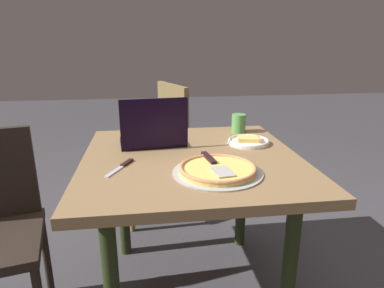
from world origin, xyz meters
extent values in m
plane|color=#403E44|center=(0.00, 0.00, 0.00)|extent=(12.00, 12.00, 0.00)
cube|color=olive|center=(0.00, 0.00, 0.71)|extent=(1.02, 0.99, 0.04)
cylinder|color=#263014|center=(-0.36, -0.36, 0.34)|extent=(0.06, 0.06, 0.69)
cylinder|color=#263014|center=(0.36, -0.36, 0.34)|extent=(0.06, 0.06, 0.69)
cylinder|color=#263014|center=(-0.36, 0.36, 0.34)|extent=(0.06, 0.06, 0.69)
cylinder|color=#263014|center=(0.36, 0.36, 0.34)|extent=(0.06, 0.06, 0.69)
cube|color=black|center=(-0.22, -0.17, 0.74)|extent=(0.23, 0.34, 0.02)
cube|color=black|center=(-0.22, -0.17, 0.75)|extent=(0.15, 0.30, 0.00)
cube|color=black|center=(-0.12, -0.16, 0.86)|extent=(0.04, 0.32, 0.23)
cube|color=black|center=(-0.12, -0.16, 0.86)|extent=(0.03, 0.29, 0.20)
cylinder|color=silver|center=(-0.15, 0.32, 0.74)|extent=(0.21, 0.21, 0.01)
torus|color=white|center=(-0.15, 0.32, 0.75)|extent=(0.21, 0.21, 0.01)
cube|color=#EBBB5C|center=(-0.15, 0.32, 0.75)|extent=(0.10, 0.12, 0.02)
cube|color=tan|center=(-0.14, 0.37, 0.75)|extent=(0.08, 0.03, 0.03)
cylinder|color=#A7A9A8|center=(0.22, 0.08, 0.73)|extent=(0.36, 0.36, 0.01)
cylinder|color=#E4C35C|center=(0.22, 0.08, 0.74)|extent=(0.31, 0.31, 0.02)
torus|color=tan|center=(0.22, 0.08, 0.75)|extent=(0.31, 0.31, 0.02)
cube|color=#BCB5AC|center=(0.27, 0.08, 0.76)|extent=(0.12, 0.09, 0.00)
cube|color=black|center=(0.11, 0.06, 0.76)|extent=(0.14, 0.04, 0.01)
cube|color=silver|center=(0.14, -0.33, 0.73)|extent=(0.15, 0.08, 0.00)
cube|color=black|center=(0.06, -0.29, 0.73)|extent=(0.08, 0.06, 0.01)
cylinder|color=#55A04D|center=(-0.38, 0.32, 0.78)|extent=(0.08, 0.08, 0.10)
cylinder|color=#463519|center=(-0.38, 0.32, 0.81)|extent=(0.07, 0.07, 0.01)
cylinder|color=black|center=(-0.05, -0.72, 0.22)|extent=(0.03, 0.03, 0.44)
cube|color=brown|center=(-0.86, -0.21, 0.45)|extent=(0.59, 0.59, 0.04)
cube|color=brown|center=(-0.94, -0.01, 0.71)|extent=(0.41, 0.19, 0.47)
cylinder|color=brown|center=(-0.98, -0.48, 0.22)|extent=(0.03, 0.03, 0.43)
cylinder|color=brown|center=(-0.59, -0.32, 0.22)|extent=(0.03, 0.03, 0.43)
cylinder|color=brown|center=(-1.13, -0.09, 0.22)|extent=(0.03, 0.03, 0.43)
cylinder|color=brown|center=(-0.74, 0.06, 0.22)|extent=(0.03, 0.03, 0.43)
camera|label=1|loc=(1.45, -0.19, 1.24)|focal=31.44mm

